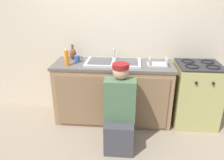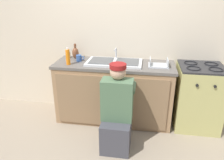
{
  "view_description": "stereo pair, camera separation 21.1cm",
  "coord_description": "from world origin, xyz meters",
  "px_view_note": "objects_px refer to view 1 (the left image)",
  "views": [
    {
      "loc": [
        0.25,
        -2.73,
        1.87
      ],
      "look_at": [
        0.0,
        0.1,
        0.73
      ],
      "focal_mm": 35.0,
      "sensor_mm": 36.0,
      "label": 1
    },
    {
      "loc": [
        0.46,
        -2.71,
        1.87
      ],
      "look_at": [
        0.0,
        0.1,
        0.73
      ],
      "focal_mm": 35.0,
      "sensor_mm": 36.0,
      "label": 2
    }
  ],
  "objects_px": {
    "sink_double_basin": "(113,62)",
    "plumber_person": "(120,115)",
    "stove_range": "(195,94)",
    "vase_decorative": "(73,53)",
    "water_glass": "(66,55)",
    "soap_bottle_orange": "(67,58)",
    "coffee_mug": "(77,59)",
    "dish_rack_tray": "(157,64)"
  },
  "relations": [
    {
      "from": "sink_double_basin",
      "to": "dish_rack_tray",
      "type": "height_order",
      "value": "sink_double_basin"
    },
    {
      "from": "dish_rack_tray",
      "to": "sink_double_basin",
      "type": "bearing_deg",
      "value": 176.74
    },
    {
      "from": "stove_range",
      "to": "coffee_mug",
      "type": "bearing_deg",
      "value": 179.17
    },
    {
      "from": "stove_range",
      "to": "plumber_person",
      "type": "bearing_deg",
      "value": -148.26
    },
    {
      "from": "plumber_person",
      "to": "stove_range",
      "type": "bearing_deg",
      "value": 31.74
    },
    {
      "from": "soap_bottle_orange",
      "to": "sink_double_basin",
      "type": "bearing_deg",
      "value": 14.01
    },
    {
      "from": "water_glass",
      "to": "vase_decorative",
      "type": "bearing_deg",
      "value": -7.42
    },
    {
      "from": "plumber_person",
      "to": "water_glass",
      "type": "xyz_separation_m",
      "value": [
        -0.89,
        0.86,
        0.5
      ]
    },
    {
      "from": "soap_bottle_orange",
      "to": "dish_rack_tray",
      "type": "height_order",
      "value": "soap_bottle_orange"
    },
    {
      "from": "dish_rack_tray",
      "to": "water_glass",
      "type": "bearing_deg",
      "value": 171.19
    },
    {
      "from": "sink_double_basin",
      "to": "plumber_person",
      "type": "xyz_separation_m",
      "value": [
        0.14,
        -0.68,
        -0.47
      ]
    },
    {
      "from": "vase_decorative",
      "to": "sink_double_basin",
      "type": "bearing_deg",
      "value": -14.42
    },
    {
      "from": "sink_double_basin",
      "to": "plumber_person",
      "type": "relative_size",
      "value": 0.72
    },
    {
      "from": "plumber_person",
      "to": "soap_bottle_orange",
      "type": "xyz_separation_m",
      "value": [
        -0.78,
        0.52,
        0.56
      ]
    },
    {
      "from": "dish_rack_tray",
      "to": "plumber_person",
      "type": "bearing_deg",
      "value": -127.64
    },
    {
      "from": "stove_range",
      "to": "water_glass",
      "type": "relative_size",
      "value": 9.45
    },
    {
      "from": "plumber_person",
      "to": "dish_rack_tray",
      "type": "height_order",
      "value": "plumber_person"
    },
    {
      "from": "stove_range",
      "to": "soap_bottle_orange",
      "type": "relative_size",
      "value": 3.78
    },
    {
      "from": "stove_range",
      "to": "vase_decorative",
      "type": "relative_size",
      "value": 4.11
    },
    {
      "from": "plumber_person",
      "to": "soap_bottle_orange",
      "type": "relative_size",
      "value": 4.42
    },
    {
      "from": "sink_double_basin",
      "to": "coffee_mug",
      "type": "height_order",
      "value": "sink_double_basin"
    },
    {
      "from": "stove_range",
      "to": "coffee_mug",
      "type": "height_order",
      "value": "coffee_mug"
    },
    {
      "from": "soap_bottle_orange",
      "to": "stove_range",
      "type": "bearing_deg",
      "value": 4.82
    },
    {
      "from": "coffee_mug",
      "to": "soap_bottle_orange",
      "type": "distance_m",
      "value": 0.22
    },
    {
      "from": "coffee_mug",
      "to": "dish_rack_tray",
      "type": "distance_m",
      "value": 1.17
    },
    {
      "from": "vase_decorative",
      "to": "soap_bottle_orange",
      "type": "relative_size",
      "value": 0.92
    },
    {
      "from": "plumber_person",
      "to": "vase_decorative",
      "type": "relative_size",
      "value": 4.8
    },
    {
      "from": "vase_decorative",
      "to": "dish_rack_tray",
      "type": "relative_size",
      "value": 0.82
    },
    {
      "from": "stove_range",
      "to": "dish_rack_tray",
      "type": "relative_size",
      "value": 3.37
    },
    {
      "from": "coffee_mug",
      "to": "water_glass",
      "type": "bearing_deg",
      "value": 144.71
    },
    {
      "from": "water_glass",
      "to": "dish_rack_tray",
      "type": "height_order",
      "value": "dish_rack_tray"
    },
    {
      "from": "coffee_mug",
      "to": "water_glass",
      "type": "distance_m",
      "value": 0.27
    },
    {
      "from": "coffee_mug",
      "to": "soap_bottle_orange",
      "type": "bearing_deg",
      "value": -119.45
    },
    {
      "from": "plumber_person",
      "to": "vase_decorative",
      "type": "xyz_separation_m",
      "value": [
        -0.77,
        0.84,
        0.54
      ]
    },
    {
      "from": "vase_decorative",
      "to": "dish_rack_tray",
      "type": "height_order",
      "value": "vase_decorative"
    },
    {
      "from": "stove_range",
      "to": "water_glass",
      "type": "distance_m",
      "value": 2.05
    },
    {
      "from": "water_glass",
      "to": "dish_rack_tray",
      "type": "distance_m",
      "value": 1.41
    },
    {
      "from": "plumber_person",
      "to": "coffee_mug",
      "type": "height_order",
      "value": "plumber_person"
    },
    {
      "from": "plumber_person",
      "to": "water_glass",
      "type": "relative_size",
      "value": 11.04
    },
    {
      "from": "coffee_mug",
      "to": "dish_rack_tray",
      "type": "relative_size",
      "value": 0.45
    },
    {
      "from": "vase_decorative",
      "to": "water_glass",
      "type": "distance_m",
      "value": 0.13
    },
    {
      "from": "coffee_mug",
      "to": "soap_bottle_orange",
      "type": "xyz_separation_m",
      "value": [
        -0.1,
        -0.18,
        0.07
      ]
    }
  ]
}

